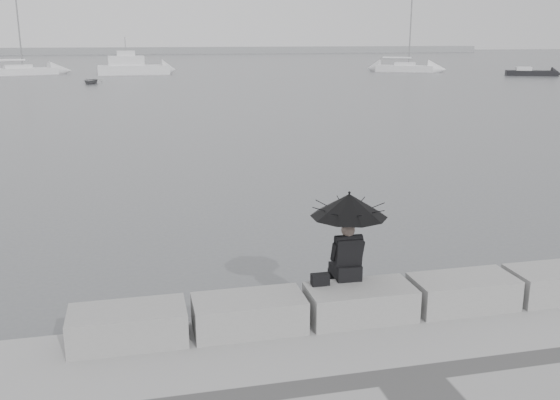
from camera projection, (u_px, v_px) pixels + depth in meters
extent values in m
plane|color=#4D5053|center=(349.00, 335.00, 9.98)|extent=(360.00, 360.00, 0.00)
cube|color=gray|center=(128.00, 326.00, 8.61)|extent=(1.60, 0.80, 0.50)
cube|color=gray|center=(249.00, 314.00, 8.99)|extent=(1.60, 0.80, 0.50)
cube|color=gray|center=(360.00, 303.00, 9.36)|extent=(1.60, 0.80, 0.50)
cube|color=gray|center=(463.00, 292.00, 9.74)|extent=(1.60, 0.80, 0.50)
cube|color=gray|center=(558.00, 283.00, 10.11)|extent=(1.60, 0.80, 0.50)
sphere|color=#726056|center=(348.00, 230.00, 9.45)|extent=(0.21, 0.21, 0.21)
cylinder|color=black|center=(348.00, 226.00, 9.42)|extent=(0.02, 0.02, 1.00)
cone|color=black|center=(349.00, 205.00, 9.34)|extent=(1.17, 1.17, 0.35)
sphere|color=black|center=(349.00, 193.00, 9.29)|extent=(0.04, 0.04, 0.04)
cube|color=black|center=(320.00, 280.00, 9.37)|extent=(0.27, 0.15, 0.17)
cube|color=gray|center=(143.00, 51.00, 155.61)|extent=(180.00, 6.00, 1.60)
cube|color=silver|center=(18.00, 72.00, 74.08)|extent=(9.06, 5.20, 0.90)
cube|color=silver|center=(18.00, 67.00, 73.92)|extent=(3.43, 2.54, 0.50)
cylinder|color=gray|center=(12.00, 16.00, 72.42)|extent=(0.16, 0.16, 12.00)
cylinder|color=gray|center=(17.00, 61.00, 73.76)|extent=(4.68, 1.75, 0.10)
cube|color=silver|center=(405.00, 69.00, 80.97)|extent=(7.46, 5.90, 0.90)
cube|color=silver|center=(405.00, 64.00, 80.81)|extent=(3.01, 2.71, 0.50)
cylinder|color=gray|center=(407.00, 17.00, 79.31)|extent=(0.16, 0.16, 12.00)
cylinder|color=gray|center=(405.00, 59.00, 80.65)|extent=(3.54, 2.26, 0.10)
cube|color=silver|center=(134.00, 70.00, 75.07)|extent=(8.45, 3.11, 1.20)
cube|color=silver|center=(133.00, 61.00, 74.79)|extent=(4.25, 2.36, 1.20)
cube|color=silver|center=(133.00, 53.00, 74.56)|extent=(2.15, 1.68, 0.60)
cylinder|color=gray|center=(132.00, 44.00, 74.27)|extent=(0.08, 0.08, 1.60)
cube|color=black|center=(531.00, 74.00, 73.03)|extent=(5.76, 3.87, 0.70)
cube|color=silver|center=(531.00, 69.00, 72.90)|extent=(2.04, 1.81, 0.50)
imported|color=gray|center=(91.00, 81.00, 61.13)|extent=(3.04, 1.62, 0.49)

